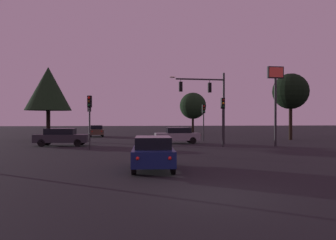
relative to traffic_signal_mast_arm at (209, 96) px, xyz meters
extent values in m
plane|color=black|center=(-4.92, 4.08, -4.47)|extent=(168.00, 168.00, 0.00)
cylinder|color=#232326|center=(1.43, 0.07, -1.16)|extent=(0.20, 0.20, 6.63)
cylinder|color=#232326|center=(-0.85, -0.06, 1.51)|extent=(4.57, 0.39, 0.14)
ellipsoid|color=#F4EACC|center=(-3.43, -0.20, 1.66)|extent=(0.56, 0.28, 0.16)
cylinder|color=#232326|center=(0.06, -0.01, 1.36)|extent=(0.05, 0.05, 0.30)
cube|color=black|center=(0.06, -0.01, 0.76)|extent=(0.31, 0.26, 0.90)
sphere|color=red|center=(0.05, 0.13, 1.04)|extent=(0.18, 0.18, 0.18)
sphere|color=#56380C|center=(0.05, 0.13, 0.76)|extent=(0.18, 0.18, 0.18)
sphere|color=#0C4219|center=(0.05, 0.13, 0.48)|extent=(0.18, 0.18, 0.18)
cylinder|color=#232326|center=(-2.67, -0.16, 1.38)|extent=(0.05, 0.05, 0.26)
cube|color=black|center=(-2.67, -0.16, 0.80)|extent=(0.31, 0.26, 0.90)
sphere|color=red|center=(-2.68, -0.02, 1.08)|extent=(0.18, 0.18, 0.18)
sphere|color=#56380C|center=(-2.68, -0.02, 0.80)|extent=(0.18, 0.18, 0.18)
sphere|color=#0C4219|center=(-2.68, -0.02, 0.52)|extent=(0.18, 0.18, 0.18)
cylinder|color=#232326|center=(-10.37, -4.14, -2.87)|extent=(0.12, 0.12, 3.21)
cube|color=black|center=(-10.37, -4.14, -0.81)|extent=(0.35, 0.31, 0.90)
sphere|color=red|center=(-10.41, -4.28, -0.53)|extent=(0.18, 0.18, 0.18)
sphere|color=#56380C|center=(-10.41, -4.28, -0.81)|extent=(0.18, 0.18, 0.18)
sphere|color=#0C4219|center=(-10.41, -4.28, -1.09)|extent=(0.18, 0.18, 0.18)
cylinder|color=#232326|center=(0.35, -3.27, -2.88)|extent=(0.12, 0.12, 3.18)
cube|color=black|center=(0.35, -3.27, -0.84)|extent=(0.33, 0.28, 0.90)
sphere|color=#4C0A0A|center=(0.36, -3.41, -0.56)|extent=(0.18, 0.18, 0.18)
sphere|color=#F9A319|center=(0.36, -3.41, -0.84)|extent=(0.18, 0.18, 0.18)
sphere|color=#0C4219|center=(0.36, -3.41, -1.12)|extent=(0.18, 0.18, 0.18)
cylinder|color=#232326|center=(0.50, 4.25, -3.00)|extent=(0.12, 0.12, 2.95)
cube|color=black|center=(0.50, 4.25, -1.08)|extent=(0.33, 0.27, 0.90)
sphere|color=red|center=(0.51, 4.11, -0.80)|extent=(0.18, 0.18, 0.18)
sphere|color=#56380C|center=(0.51, 4.11, -1.08)|extent=(0.18, 0.18, 0.18)
sphere|color=#0C4219|center=(0.51, 4.11, -1.36)|extent=(0.18, 0.18, 0.18)
cylinder|color=#232326|center=(-11.18, 3.40, -2.94)|extent=(0.12, 0.12, 3.06)
cube|color=black|center=(-11.18, 3.40, -0.96)|extent=(0.37, 0.33, 0.90)
sphere|color=red|center=(-11.13, 3.27, -0.68)|extent=(0.18, 0.18, 0.18)
sphere|color=#56380C|center=(-11.13, 3.27, -0.96)|extent=(0.18, 0.18, 0.18)
sphere|color=#0C4219|center=(-11.13, 3.27, -1.24)|extent=(0.18, 0.18, 0.18)
cube|color=#0F1947|center=(-6.42, -14.91, -3.81)|extent=(2.11, 4.33, 0.68)
cube|color=black|center=(-6.43, -15.06, -3.21)|extent=(1.72, 2.38, 0.52)
cylinder|color=black|center=(-7.14, -13.47, -4.15)|extent=(0.24, 0.65, 0.64)
cylinder|color=black|center=(-5.51, -13.58, -4.15)|extent=(0.24, 0.65, 0.64)
cylinder|color=black|center=(-7.32, -16.25, -4.15)|extent=(0.24, 0.65, 0.64)
cylinder|color=black|center=(-5.70, -16.35, -4.15)|extent=(0.24, 0.65, 0.64)
sphere|color=red|center=(-7.20, -16.98, -3.71)|extent=(0.14, 0.14, 0.14)
sphere|color=red|center=(-5.92, -17.07, -3.71)|extent=(0.14, 0.14, 0.14)
cube|color=#232328|center=(-13.10, -0.32, -3.81)|extent=(4.67, 2.12, 0.68)
cube|color=black|center=(-13.25, -0.31, -3.21)|extent=(2.56, 1.71, 0.52)
cylinder|color=black|center=(-11.54, 0.36, -4.15)|extent=(0.65, 0.25, 0.64)
cylinder|color=black|center=(-11.66, -1.22, -4.15)|extent=(0.65, 0.25, 0.64)
cylinder|color=black|center=(-14.54, 0.58, -4.15)|extent=(0.65, 0.25, 0.64)
cylinder|color=black|center=(-14.65, -1.00, -4.15)|extent=(0.65, 0.25, 0.64)
sphere|color=red|center=(-15.33, 0.47, -3.71)|extent=(0.14, 0.14, 0.14)
sphere|color=red|center=(-15.42, -0.77, -3.71)|extent=(0.14, 0.14, 0.14)
cube|color=gray|center=(-2.76, 1.46, -3.81)|extent=(4.19, 1.76, 0.68)
cube|color=black|center=(-2.61, 1.46, -3.21)|extent=(2.27, 1.51, 0.52)
cylinder|color=black|center=(-4.14, 0.68, -4.15)|extent=(0.64, 0.20, 0.64)
cylinder|color=black|center=(-4.14, 2.22, -4.15)|extent=(0.64, 0.20, 0.64)
cylinder|color=black|center=(-1.37, 0.70, -4.15)|extent=(0.64, 0.20, 0.64)
cylinder|color=black|center=(-1.38, 2.24, -4.15)|extent=(0.64, 0.20, 0.64)
sphere|color=red|center=(-0.65, 0.86, -3.71)|extent=(0.14, 0.14, 0.14)
sphere|color=red|center=(-0.66, 2.08, -3.71)|extent=(0.14, 0.14, 0.14)
cube|color=#473828|center=(-11.50, 15.22, -3.81)|extent=(2.22, 4.34, 0.68)
cube|color=black|center=(-11.48, 15.07, -3.21)|extent=(1.74, 2.41, 0.52)
cylinder|color=black|center=(-12.42, 16.49, -4.15)|extent=(0.28, 0.66, 0.64)
cylinder|color=black|center=(-10.92, 16.68, -4.15)|extent=(0.28, 0.66, 0.64)
cylinder|color=black|center=(-12.08, 13.77, -4.15)|extent=(0.28, 0.66, 0.64)
cylinder|color=black|center=(-10.58, 13.95, -4.15)|extent=(0.28, 0.66, 0.64)
sphere|color=red|center=(-11.84, 13.07, -3.71)|extent=(0.14, 0.14, 0.14)
sphere|color=red|center=(-10.65, 13.22, -3.71)|extent=(0.14, 0.14, 0.14)
cylinder|color=#232326|center=(4.96, -3.21, -1.58)|extent=(0.20, 0.20, 5.78)
cube|color=black|center=(4.96, -3.21, 1.81)|extent=(1.41, 0.29, 1.00)
cube|color=#EF4C38|center=(4.97, -3.34, 1.81)|extent=(1.23, 0.06, 0.84)
cylinder|color=black|center=(-16.03, 7.79, -2.83)|extent=(0.43, 0.43, 3.29)
cone|color=black|center=(-16.03, 7.79, 1.19)|extent=(4.97, 4.97, 4.75)
cylinder|color=black|center=(10.75, 5.37, -2.45)|extent=(0.38, 0.38, 4.06)
sphere|color=black|center=(10.75, 5.37, 0.98)|extent=(4.00, 4.00, 4.00)
cylinder|color=black|center=(3.25, 23.41, -2.97)|extent=(0.36, 0.36, 3.00)
sphere|color=black|center=(3.25, 23.41, 0.03)|extent=(4.30, 4.30, 4.30)
camera|label=1|loc=(-7.68, -30.32, -2.17)|focal=35.98mm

